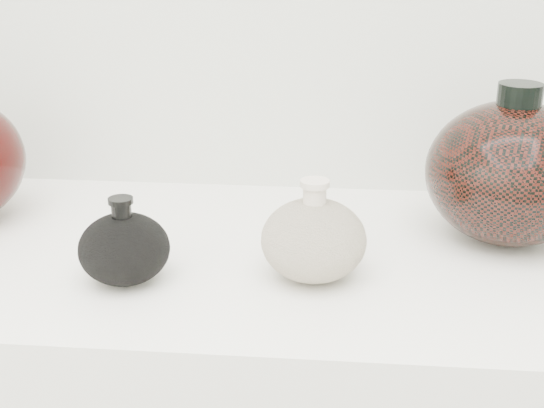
{
  "coord_description": "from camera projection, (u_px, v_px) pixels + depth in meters",
  "views": [
    {
      "loc": [
        0.08,
        0.06,
        1.31
      ],
      "look_at": [
        0.0,
        0.92,
        0.98
      ],
      "focal_mm": 50.0,
      "sensor_mm": 36.0,
      "label": 1
    }
  ],
  "objects": [
    {
      "name": "black_gourd_vase",
      "position": [
        124.0,
        248.0,
        0.88
      ],
      "size": [
        0.14,
        0.14,
        0.11
      ],
      "color": "black",
      "rests_on": "display_counter"
    },
    {
      "name": "right_round_pot",
      "position": [
        511.0,
        172.0,
        0.98
      ],
      "size": [
        0.28,
        0.28,
        0.21
      ],
      "color": "black",
      "rests_on": "display_counter"
    },
    {
      "name": "cream_gourd_vase",
      "position": [
        314.0,
        239.0,
        0.89
      ],
      "size": [
        0.14,
        0.14,
        0.12
      ],
      "color": "beige",
      "rests_on": "display_counter"
    }
  ]
}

